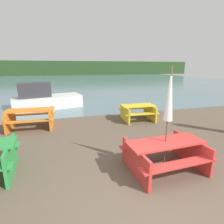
{
  "coord_description": "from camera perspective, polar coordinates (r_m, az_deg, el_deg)",
  "views": [
    {
      "loc": [
        -1.48,
        -2.25,
        2.49
      ],
      "look_at": [
        0.25,
        3.76,
        0.85
      ],
      "focal_mm": 28.0,
      "sensor_mm": 36.0,
      "label": 1
    }
  ],
  "objects": [
    {
      "name": "water",
      "position": [
        33.75,
        -13.77,
        10.03
      ],
      "size": [
        60.0,
        50.0,
        0.0
      ],
      "color": "slate",
      "rests_on": "ground_plane"
    },
    {
      "name": "picnic_table_yellow",
      "position": [
        8.38,
        8.4,
        0.37
      ],
      "size": [
        1.63,
        1.47,
        0.73
      ],
      "rotation": [
        0.0,
        0.0,
        -0.06
      ],
      "color": "yellow",
      "rests_on": "ground_plane"
    },
    {
      "name": "picnic_table_orange",
      "position": [
        7.94,
        -24.94,
        -1.39
      ],
      "size": [
        1.91,
        1.44,
        0.78
      ],
      "rotation": [
        0.0,
        0.0,
        -0.03
      ],
      "color": "orange",
      "rests_on": "ground_plane"
    },
    {
      "name": "boat",
      "position": [
        11.36,
        -21.12,
        3.99
      ],
      "size": [
        4.17,
        2.38,
        1.57
      ],
      "rotation": [
        0.0,
        0.0,
        0.23
      ],
      "color": "silver",
      "rests_on": "water"
    },
    {
      "name": "umbrella_white",
      "position": [
        4.15,
        18.28,
        5.1
      ],
      "size": [
        0.21,
        0.21,
        2.5
      ],
      "color": "brown",
      "rests_on": "ground_plane"
    },
    {
      "name": "picnic_table_red",
      "position": [
        4.58,
        16.86,
        -12.36
      ],
      "size": [
        1.94,
        1.46,
        0.73
      ],
      "rotation": [
        0.0,
        0.0,
        0.04
      ],
      "color": "red",
      "rests_on": "ground_plane"
    },
    {
      "name": "ground_plane",
      "position": [
        3.66,
        14.38,
        -28.62
      ],
      "size": [
        60.0,
        60.0,
        0.0
      ],
      "primitive_type": "plane",
      "color": "brown"
    },
    {
      "name": "far_treeline",
      "position": [
        53.65,
        -14.97,
        13.68
      ],
      "size": [
        80.0,
        1.6,
        4.0
      ],
      "color": "#284723",
      "rests_on": "water"
    }
  ]
}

